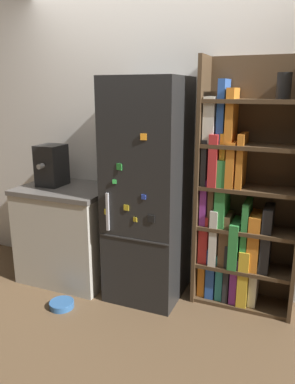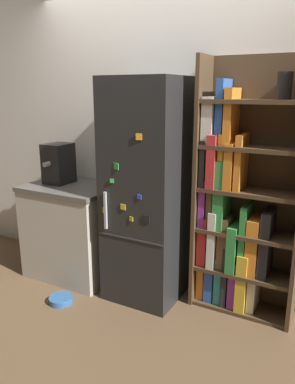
{
  "view_description": "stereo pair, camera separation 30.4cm",
  "coord_description": "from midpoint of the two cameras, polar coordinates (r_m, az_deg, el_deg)",
  "views": [
    {
      "loc": [
        1.13,
        -2.56,
        1.71
      ],
      "look_at": [
        -0.0,
        0.15,
        0.9
      ],
      "focal_mm": 35.0,
      "sensor_mm": 36.0,
      "label": 1
    },
    {
      "loc": [
        1.4,
        -2.43,
        1.71
      ],
      "look_at": [
        -0.0,
        0.15,
        0.9
      ],
      "focal_mm": 35.0,
      "sensor_mm": 36.0,
      "label": 2
    }
  ],
  "objects": [
    {
      "name": "pet_bowl",
      "position": [
        3.27,
        -10.38,
        -15.84
      ],
      "size": [
        0.2,
        0.2,
        0.05
      ],
      "color": "#3366A5",
      "rests_on": "ground_plane"
    },
    {
      "name": "refrigerator",
      "position": [
        3.04,
        2.93,
        -0.04
      ],
      "size": [
        0.59,
        0.62,
        1.81
      ],
      "color": "black",
      "rests_on": "ground_plane"
    },
    {
      "name": "bookshelf",
      "position": [
        3.0,
        16.56,
        -2.62
      ],
      "size": [
        0.79,
        0.32,
        1.96
      ],
      "color": "#4C3823",
      "rests_on": "ground_plane"
    },
    {
      "name": "espresso_machine",
      "position": [
        3.51,
        -11.01,
        4.27
      ],
      "size": [
        0.21,
        0.3,
        0.37
      ],
      "color": "black",
      "rests_on": "kitchen_counter"
    },
    {
      "name": "kitchen_counter",
      "position": [
        3.57,
        -8.72,
        -5.74
      ],
      "size": [
        0.82,
        0.64,
        0.87
      ],
      "color": "#BCB7A8",
      "rests_on": "ground_plane"
    },
    {
      "name": "wall_back",
      "position": [
        3.26,
        5.52,
        8.02
      ],
      "size": [
        8.0,
        0.05,
        2.6
      ],
      "color": "white",
      "rests_on": "ground_plane"
    },
    {
      "name": "ground_plane",
      "position": [
        3.28,
        1.5,
        -16.11
      ],
      "size": [
        16.0,
        16.0,
        0.0
      ],
      "primitive_type": "plane",
      "color": "brown"
    }
  ]
}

